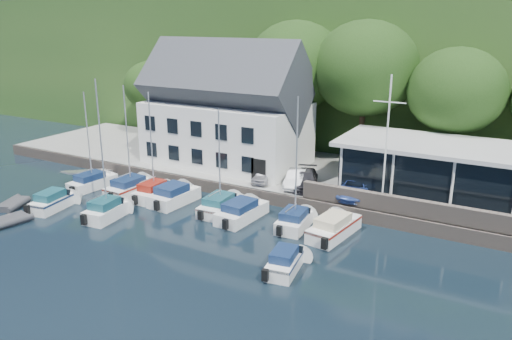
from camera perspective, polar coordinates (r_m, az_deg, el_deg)
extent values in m
plane|color=black|center=(30.18, -8.87, -10.31)|extent=(180.00, 180.00, 0.00)
cube|color=gray|center=(43.98, 5.16, -0.59)|extent=(60.00, 13.00, 1.00)
cube|color=#6F6359|center=(38.44, 1.18, -3.15)|extent=(60.00, 0.30, 1.00)
cube|color=#254A1C|center=(84.78, 18.05, 12.32)|extent=(160.00, 75.00, 16.00)
cube|color=olive|center=(91.34, 24.74, 17.05)|extent=(50.00, 30.00, 0.30)
cube|color=#6F6359|center=(34.83, 19.27, -4.40)|extent=(18.00, 0.50, 1.20)
imported|color=silver|center=(40.37, 0.88, -0.57)|extent=(1.86, 3.45, 1.12)
imported|color=silver|center=(39.33, 4.61, -0.97)|extent=(2.22, 4.11, 1.29)
imported|color=#2E2D32|center=(39.21, 5.69, -1.06)|extent=(3.17, 4.77, 1.28)
imported|color=#2F4890|center=(37.67, 11.26, -1.96)|extent=(2.17, 4.35, 1.43)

